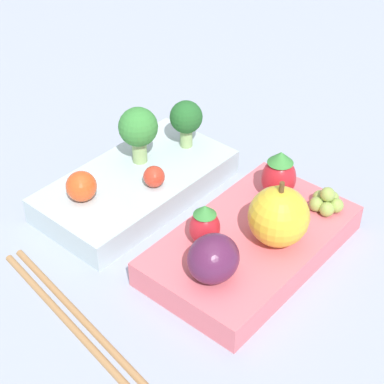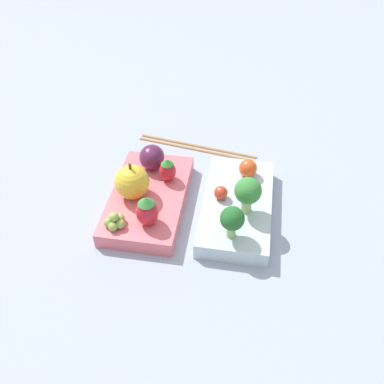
{
  "view_description": "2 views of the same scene",
  "coord_description": "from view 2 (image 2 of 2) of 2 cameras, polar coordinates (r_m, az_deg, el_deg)",
  "views": [
    {
      "loc": [
        -0.34,
        -0.3,
        0.38
      ],
      "look_at": [
        -0.0,
        -0.0,
        0.04
      ],
      "focal_mm": 60.0,
      "sensor_mm": 36.0,
      "label": 1
    },
    {
      "loc": [
        0.44,
        0.08,
        0.46
      ],
      "look_at": [
        -0.0,
        -0.0,
        0.04
      ],
      "focal_mm": 40.0,
      "sensor_mm": 36.0,
      "label": 2
    }
  ],
  "objects": [
    {
      "name": "apple",
      "position": [
        0.62,
        -8.0,
        1.33
      ],
      "size": [
        0.05,
        0.05,
        0.06
      ],
      "color": "gold",
      "rests_on": "bento_box_fruit"
    },
    {
      "name": "cherry_tomato_1",
      "position": [
        0.66,
        7.47,
        3.16
      ],
      "size": [
        0.03,
        0.03,
        0.03
      ],
      "color": "#DB4C1E",
      "rests_on": "bento_box_savoury"
    },
    {
      "name": "plum",
      "position": [
        0.67,
        -5.38,
        4.65
      ],
      "size": [
        0.04,
        0.04,
        0.04
      ],
      "color": "#511E42",
      "rests_on": "bento_box_fruit"
    },
    {
      "name": "strawberry_1",
      "position": [
        0.58,
        -6.02,
        -2.52
      ],
      "size": [
        0.03,
        0.03,
        0.05
      ],
      "color": "red",
      "rests_on": "bento_box_fruit"
    },
    {
      "name": "broccoli_floret_0",
      "position": [
        0.55,
        5.39,
        -3.67
      ],
      "size": [
        0.03,
        0.03,
        0.05
      ],
      "color": "#93B770",
      "rests_on": "bento_box_savoury"
    },
    {
      "name": "bento_box_savoury",
      "position": [
        0.63,
        6.0,
        -1.93
      ],
      "size": [
        0.19,
        0.1,
        0.03
      ],
      "color": "silver",
      "rests_on": "ground_plane"
    },
    {
      "name": "strawberry_0",
      "position": [
        0.64,
        -3.29,
        2.95
      ],
      "size": [
        0.03,
        0.03,
        0.04
      ],
      "color": "red",
      "rests_on": "bento_box_fruit"
    },
    {
      "name": "bento_box_fruit",
      "position": [
        0.64,
        -5.9,
        -1.11
      ],
      "size": [
        0.19,
        0.11,
        0.02
      ],
      "color": "#DB6670",
      "rests_on": "ground_plane"
    },
    {
      "name": "grape_cluster",
      "position": [
        0.59,
        -10.26,
        -3.83
      ],
      "size": [
        0.03,
        0.03,
        0.02
      ],
      "color": "#8EA84C",
      "rests_on": "bento_box_fruit"
    },
    {
      "name": "chopsticks_pair",
      "position": [
        0.75,
        0.65,
        6.05
      ],
      "size": [
        0.04,
        0.21,
        0.01
      ],
      "color": "#A37547",
      "rests_on": "ground_plane"
    },
    {
      "name": "broccoli_floret_1",
      "position": [
        0.58,
        7.46,
        0.01
      ],
      "size": [
        0.04,
        0.04,
        0.06
      ],
      "color": "#93B770",
      "rests_on": "bento_box_savoury"
    },
    {
      "name": "ground_plane",
      "position": [
        0.64,
        0.17,
        -2.48
      ],
      "size": [
        4.0,
        4.0,
        0.0
      ],
      "primitive_type": "plane",
      "color": "#939EB2"
    },
    {
      "name": "cherry_tomato_0",
      "position": [
        0.62,
        3.86,
        -0.1
      ],
      "size": [
        0.02,
        0.02,
        0.02
      ],
      "color": "red",
      "rests_on": "bento_box_savoury"
    }
  ]
}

